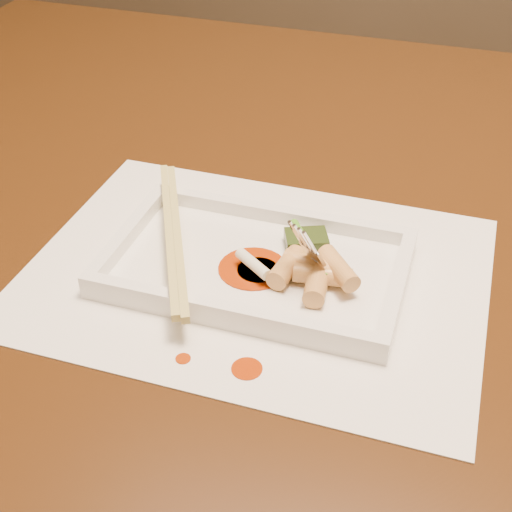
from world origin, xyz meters
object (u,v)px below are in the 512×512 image
(placemat, at_px, (256,273))
(plate_base, at_px, (256,269))
(fork, at_px, (344,196))
(table, at_px, (345,263))
(chopstick_a, at_px, (169,232))

(placemat, bearing_deg, plate_base, 0.00)
(placemat, bearing_deg, fork, 14.42)
(fork, bearing_deg, table, 96.82)
(table, distance_m, chopstick_a, 0.25)
(plate_base, bearing_deg, fork, 14.42)
(plate_base, xyz_separation_m, chopstick_a, (-0.08, 0.00, 0.02))
(table, xyz_separation_m, fork, (0.02, -0.15, 0.18))
(plate_base, bearing_deg, chopstick_a, 180.00)
(table, height_order, placemat, placemat)
(table, xyz_separation_m, plate_base, (-0.05, -0.17, 0.11))
(plate_base, height_order, chopstick_a, chopstick_a)
(table, distance_m, placemat, 0.21)
(placemat, distance_m, plate_base, 0.00)
(chopstick_a, height_order, fork, fork)
(placemat, height_order, fork, fork)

